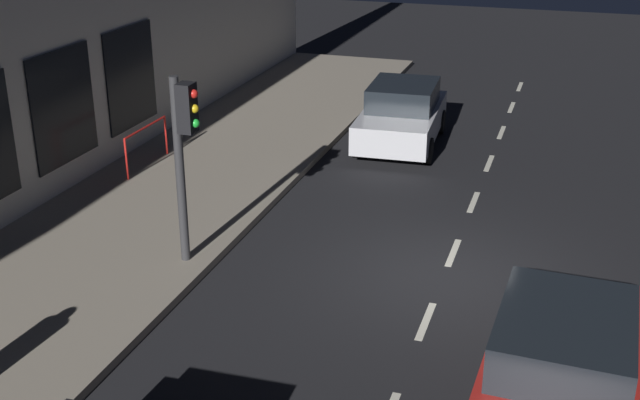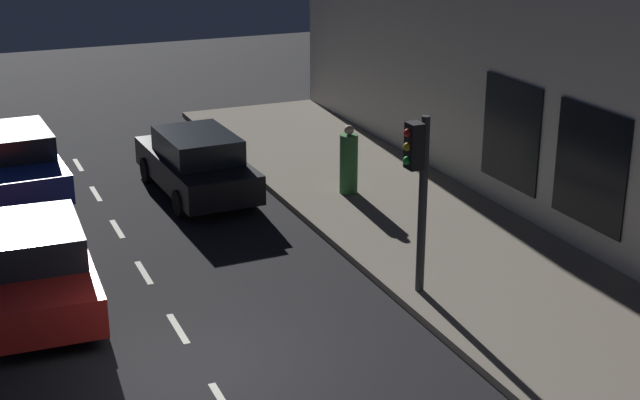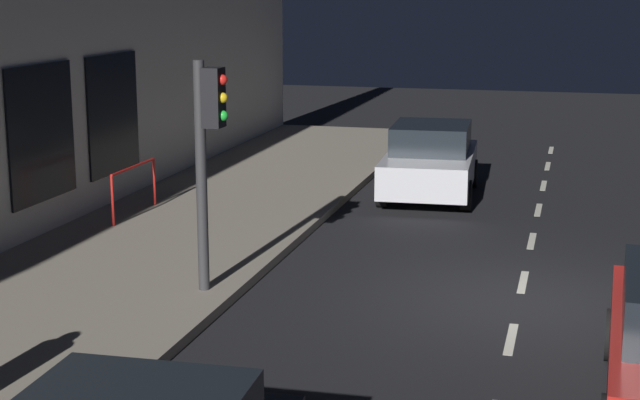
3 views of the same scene
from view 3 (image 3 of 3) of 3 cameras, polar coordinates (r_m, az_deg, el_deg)
ground_plane at (r=14.58m, az=11.55°, el=-5.85°), size 60.00×60.00×0.00m
sidewalk at (r=16.11m, az=-11.24°, el=-3.80°), size 4.50×32.00×0.15m
lane_centre_line at (r=15.53m, az=11.78°, el=-4.71°), size 0.12×27.20×0.01m
traffic_light at (r=13.93m, az=-6.59°, el=3.55°), size 0.50×0.32×3.34m
parked_car_3 at (r=21.38m, az=6.46°, el=2.30°), size 2.13×4.10×1.58m
red_railing at (r=19.18m, az=-10.83°, el=1.21°), size 0.05×1.90×0.97m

